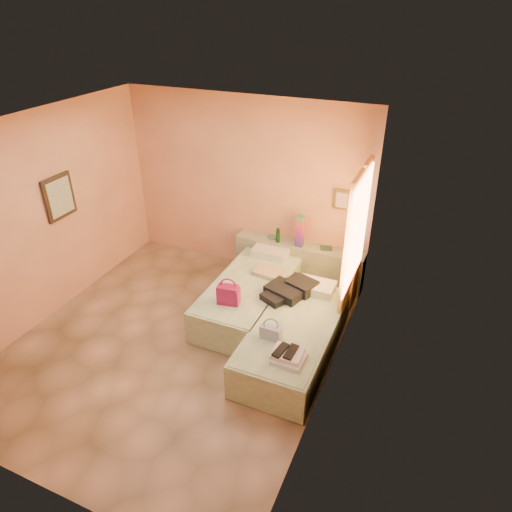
{
  "coord_description": "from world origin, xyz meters",
  "views": [
    {
      "loc": [
        2.83,
        -3.85,
        4.04
      ],
      "look_at": [
        0.79,
        0.85,
        1.06
      ],
      "focal_mm": 32.0,
      "sensor_mm": 36.0,
      "label": 1
    }
  ],
  "objects_px": {
    "magenta_handbag": "(229,294)",
    "water_bottle": "(278,236)",
    "bed_left": "(250,296)",
    "flower_vase": "(353,247)",
    "blue_handbag": "(271,332)",
    "headboard_ledge": "(298,262)",
    "green_book": "(326,248)",
    "towel_stack": "(289,357)",
    "bed_right": "(294,340)"
  },
  "relations": [
    {
      "from": "magenta_handbag",
      "to": "water_bottle",
      "type": "bearing_deg",
      "value": 76.93
    },
    {
      "from": "magenta_handbag",
      "to": "bed_left",
      "type": "bearing_deg",
      "value": 75.62
    },
    {
      "from": "water_bottle",
      "to": "flower_vase",
      "type": "distance_m",
      "value": 1.17
    },
    {
      "from": "magenta_handbag",
      "to": "blue_handbag",
      "type": "bearing_deg",
      "value": -39.68
    },
    {
      "from": "flower_vase",
      "to": "magenta_handbag",
      "type": "height_order",
      "value": "flower_vase"
    },
    {
      "from": "headboard_ledge",
      "to": "bed_left",
      "type": "relative_size",
      "value": 1.02
    },
    {
      "from": "water_bottle",
      "to": "green_book",
      "type": "height_order",
      "value": "water_bottle"
    },
    {
      "from": "green_book",
      "to": "magenta_handbag",
      "type": "distance_m",
      "value": 1.85
    },
    {
      "from": "bed_left",
      "to": "magenta_handbag",
      "type": "relative_size",
      "value": 6.98
    },
    {
      "from": "water_bottle",
      "to": "magenta_handbag",
      "type": "xyz_separation_m",
      "value": [
        -0.08,
        -1.56,
        -0.13
      ]
    },
    {
      "from": "water_bottle",
      "to": "magenta_handbag",
      "type": "distance_m",
      "value": 1.57
    },
    {
      "from": "green_book",
      "to": "towel_stack",
      "type": "relative_size",
      "value": 0.49
    },
    {
      "from": "flower_vase",
      "to": "towel_stack",
      "type": "relative_size",
      "value": 0.82
    },
    {
      "from": "headboard_ledge",
      "to": "bed_right",
      "type": "xyz_separation_m",
      "value": [
        0.52,
        -1.7,
        -0.08
      ]
    },
    {
      "from": "green_book",
      "to": "magenta_handbag",
      "type": "bearing_deg",
      "value": -136.03
    },
    {
      "from": "headboard_ledge",
      "to": "water_bottle",
      "type": "distance_m",
      "value": 0.56
    },
    {
      "from": "bed_left",
      "to": "bed_right",
      "type": "relative_size",
      "value": 1.0
    },
    {
      "from": "blue_handbag",
      "to": "towel_stack",
      "type": "xyz_separation_m",
      "value": [
        0.32,
        -0.27,
        -0.03
      ]
    },
    {
      "from": "flower_vase",
      "to": "towel_stack",
      "type": "bearing_deg",
      "value": -93.82
    },
    {
      "from": "bed_right",
      "to": "magenta_handbag",
      "type": "distance_m",
      "value": 1.02
    },
    {
      "from": "flower_vase",
      "to": "blue_handbag",
      "type": "xyz_separation_m",
      "value": [
        -0.48,
        -2.04,
        -0.21
      ]
    },
    {
      "from": "magenta_handbag",
      "to": "towel_stack",
      "type": "distance_m",
      "value": 1.3
    },
    {
      "from": "bed_left",
      "to": "blue_handbag",
      "type": "height_order",
      "value": "blue_handbag"
    },
    {
      "from": "flower_vase",
      "to": "magenta_handbag",
      "type": "relative_size",
      "value": 1.0
    },
    {
      "from": "flower_vase",
      "to": "headboard_ledge",
      "type": "bearing_deg",
      "value": 178.72
    },
    {
      "from": "water_bottle",
      "to": "green_book",
      "type": "xyz_separation_m",
      "value": [
        0.76,
        0.08,
        -0.1
      ]
    },
    {
      "from": "green_book",
      "to": "flower_vase",
      "type": "xyz_separation_m",
      "value": [
        0.41,
        -0.04,
        0.13
      ]
    },
    {
      "from": "water_bottle",
      "to": "bed_right",
      "type": "bearing_deg",
      "value": -62.27
    },
    {
      "from": "bed_right",
      "to": "flower_vase",
      "type": "relative_size",
      "value": 6.94
    },
    {
      "from": "flower_vase",
      "to": "magenta_handbag",
      "type": "bearing_deg",
      "value": -127.83
    },
    {
      "from": "water_bottle",
      "to": "towel_stack",
      "type": "distance_m",
      "value": 2.5
    },
    {
      "from": "bed_left",
      "to": "magenta_handbag",
      "type": "distance_m",
      "value": 0.69
    },
    {
      "from": "bed_left",
      "to": "water_bottle",
      "type": "height_order",
      "value": "water_bottle"
    },
    {
      "from": "headboard_ledge",
      "to": "magenta_handbag",
      "type": "relative_size",
      "value": 7.15
    },
    {
      "from": "blue_handbag",
      "to": "towel_stack",
      "type": "relative_size",
      "value": 0.72
    },
    {
      "from": "headboard_ledge",
      "to": "blue_handbag",
      "type": "relative_size",
      "value": 8.15
    },
    {
      "from": "bed_left",
      "to": "flower_vase",
      "type": "distance_m",
      "value": 1.68
    },
    {
      "from": "bed_right",
      "to": "towel_stack",
      "type": "bearing_deg",
      "value": -76.75
    },
    {
      "from": "headboard_ledge",
      "to": "towel_stack",
      "type": "relative_size",
      "value": 5.86
    },
    {
      "from": "green_book",
      "to": "blue_handbag",
      "type": "bearing_deg",
      "value": -111.0
    },
    {
      "from": "magenta_handbag",
      "to": "towel_stack",
      "type": "height_order",
      "value": "magenta_handbag"
    },
    {
      "from": "bed_right",
      "to": "towel_stack",
      "type": "relative_size",
      "value": 5.71
    },
    {
      "from": "magenta_handbag",
      "to": "bed_right",
      "type": "bearing_deg",
      "value": -14.79
    },
    {
      "from": "water_bottle",
      "to": "flower_vase",
      "type": "bearing_deg",
      "value": 1.99
    },
    {
      "from": "blue_handbag",
      "to": "water_bottle",
      "type": "bearing_deg",
      "value": 109.29
    },
    {
      "from": "water_bottle",
      "to": "towel_stack",
      "type": "relative_size",
      "value": 0.64
    },
    {
      "from": "blue_handbag",
      "to": "magenta_handbag",
      "type": "bearing_deg",
      "value": 150.77
    },
    {
      "from": "headboard_ledge",
      "to": "bed_left",
      "type": "xyz_separation_m",
      "value": [
        -0.38,
        -1.05,
        -0.08
      ]
    },
    {
      "from": "bed_right",
      "to": "blue_handbag",
      "type": "height_order",
      "value": "blue_handbag"
    },
    {
      "from": "headboard_ledge",
      "to": "bed_right",
      "type": "bearing_deg",
      "value": -72.84
    }
  ]
}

